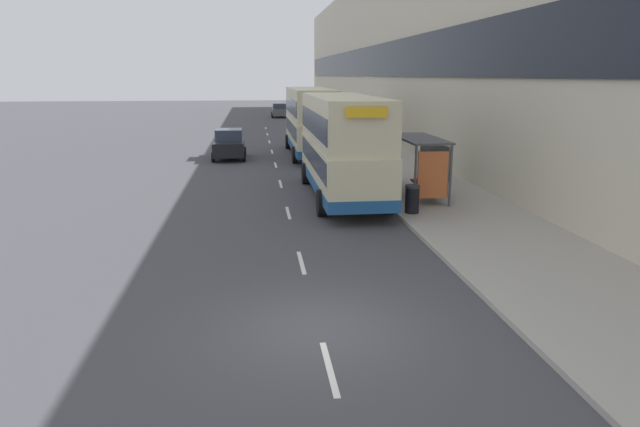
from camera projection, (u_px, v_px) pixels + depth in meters
The scene contains 20 objects.
ground_plane at pixel (319, 329), 11.85m from camera, with size 220.00×220.00×0.00m, color #424247.
pavement at pixel (343, 135), 49.72m from camera, with size 5.00×93.00×0.14m.
terrace_facade at pixel (390, 53), 48.53m from camera, with size 3.10×93.00×13.96m.
lane_mark_0 at pixel (329, 368), 10.27m from camera, with size 0.12×2.00×0.01m.
lane_mark_1 at pixel (301, 262), 16.05m from camera, with size 0.12×2.00×0.01m.
lane_mark_2 at pixel (288, 213), 21.82m from camera, with size 0.12×2.00×0.01m.
lane_mark_3 at pixel (281, 184), 27.60m from camera, with size 0.12×2.00×0.01m.
lane_mark_4 at pixel (276, 165), 33.38m from camera, with size 0.12×2.00×0.01m.
lane_mark_5 at pixel (272, 152), 39.16m from camera, with size 0.12×2.00×0.01m.
lane_mark_6 at pixel (269, 142), 44.93m from camera, with size 0.12×2.00×0.01m.
lane_mark_7 at pixel (267, 134), 50.71m from camera, with size 0.12×2.00×0.01m.
lane_mark_8 at pixel (266, 128), 56.49m from camera, with size 0.12×2.00×0.01m.
bus_shelter at pixel (425, 156), 23.46m from camera, with size 1.60×4.20×2.48m.
double_decker_bus_near at pixel (342, 145), 23.99m from camera, with size 2.85×10.14×4.30m.
double_decker_bus_ahead at pixel (310, 120), 36.87m from camera, with size 2.85×10.65×4.30m.
car_0 at pixel (279, 110), 70.59m from camera, with size 1.96×4.00×1.72m.
car_1 at pixel (229, 144), 35.70m from camera, with size 2.05×3.98×1.84m.
pedestrian_at_shelter at pixel (436, 169), 25.41m from camera, with size 0.35×0.35×1.78m.
pedestrian_1 at pixel (448, 162), 27.22m from camera, with size 0.37×0.37×1.86m.
litter_bin at pixel (412, 199), 21.13m from camera, with size 0.55×0.55×1.05m.
Camera 1 is at (-1.25, -10.87, 5.15)m, focal length 32.00 mm.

